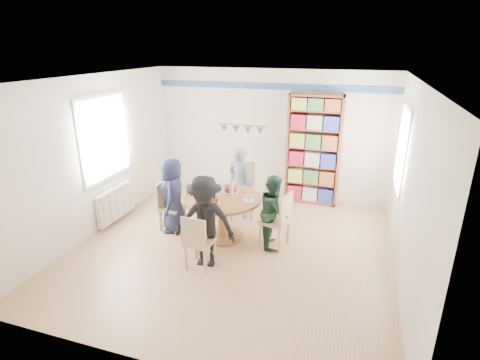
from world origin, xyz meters
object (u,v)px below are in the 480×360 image
at_px(chair_right, 279,218).
at_px(person_far, 240,183).
at_px(person_near, 205,222).
at_px(chair_left, 168,203).
at_px(chair_near, 197,240).
at_px(radiator, 116,203).
at_px(dining_table, 223,208).
at_px(person_right, 274,211).
at_px(chair_far, 242,187).
at_px(bookshelf, 313,151).
at_px(person_left, 173,195).

bearing_deg(chair_right, person_far, 135.58).
bearing_deg(person_near, chair_right, 37.80).
height_order(chair_left, chair_right, chair_right).
bearing_deg(chair_near, person_far, 89.12).
bearing_deg(radiator, chair_right, -0.53).
distance_m(dining_table, chair_left, 1.05).
bearing_deg(person_right, chair_right, -122.68).
xyz_separation_m(dining_table, person_right, (0.88, 0.01, 0.05)).
bearing_deg(chair_near, radiator, 154.20).
xyz_separation_m(chair_far, bookshelf, (1.18, 1.06, 0.53)).
bearing_deg(person_left, bookshelf, 114.90).
distance_m(dining_table, chair_right, 0.98).
xyz_separation_m(dining_table, chair_near, (-0.02, -1.03, -0.08)).
relative_size(person_left, person_near, 0.95).
bearing_deg(bookshelf, person_right, -99.27).
relative_size(chair_right, person_near, 0.67).
xyz_separation_m(chair_near, person_far, (0.03, 1.95, 0.20)).
bearing_deg(bookshelf, person_near, -111.90).
relative_size(radiator, chair_right, 1.05).
bearing_deg(person_near, chair_near, -115.28).
xyz_separation_m(radiator, person_near, (2.19, -0.87, 0.36)).
relative_size(chair_left, chair_far, 0.84).
bearing_deg(chair_left, chair_right, -1.72).
relative_size(chair_right, person_far, 0.70).
height_order(person_right, person_far, person_far).
bearing_deg(person_left, chair_left, -125.63).
bearing_deg(chair_far, chair_right, -46.95).
relative_size(chair_near, bookshelf, 0.39).
distance_m(chair_left, person_near, 1.43).
relative_size(chair_left, person_right, 0.72).
xyz_separation_m(chair_right, chair_far, (-0.95, 1.01, 0.05)).
xyz_separation_m(chair_right, chair_near, (-1.00, -1.00, -0.05)).
height_order(chair_left, chair_near, chair_left).
distance_m(person_far, person_near, 1.79).
height_order(chair_left, person_near, person_near).
relative_size(chair_left, bookshelf, 0.39).
distance_m(chair_far, person_right, 1.29).
bearing_deg(person_right, dining_table, 76.33).
height_order(chair_right, person_left, person_left).
xyz_separation_m(person_near, bookshelf, (1.17, 2.91, 0.40)).
distance_m(dining_table, bookshelf, 2.44).
bearing_deg(person_left, person_right, 71.50).
height_order(chair_far, bookshelf, bookshelf).
distance_m(radiator, person_left, 1.26).
xyz_separation_m(person_right, person_far, (-0.87, 0.91, 0.07)).
bearing_deg(person_near, dining_table, 88.89).
bearing_deg(person_right, bookshelf, -23.29).
bearing_deg(radiator, person_near, -21.64).
bearing_deg(chair_far, person_right, -49.13).
distance_m(dining_table, chair_far, 0.99).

